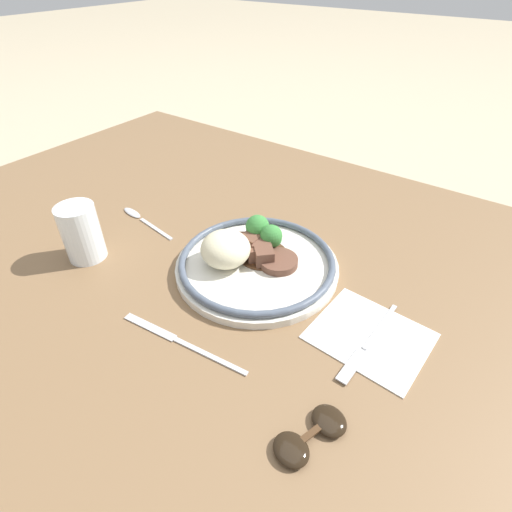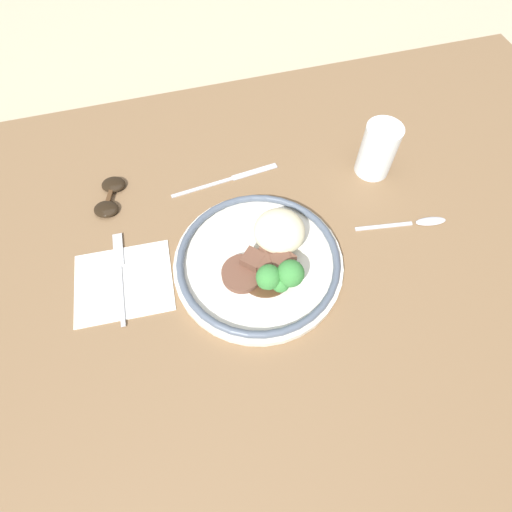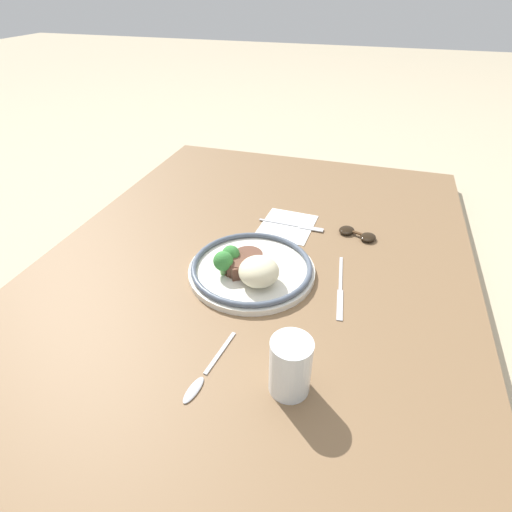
# 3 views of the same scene
# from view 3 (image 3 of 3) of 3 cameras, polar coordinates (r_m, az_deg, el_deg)

# --- Properties ---
(ground_plane) EXTENTS (8.00, 8.00, 0.00)m
(ground_plane) POSITION_cam_3_polar(r_m,az_deg,el_deg) (0.89, -1.64, -6.20)
(ground_plane) COLOR tan
(dining_table) EXTENTS (1.47, 0.97, 0.05)m
(dining_table) POSITION_cam_3_polar(r_m,az_deg,el_deg) (0.88, -1.66, -5.01)
(dining_table) COLOR brown
(dining_table) RESTS_ON ground
(napkin) EXTENTS (0.16, 0.14, 0.00)m
(napkin) POSITION_cam_3_polar(r_m,az_deg,el_deg) (1.06, 4.45, 4.33)
(napkin) COLOR white
(napkin) RESTS_ON dining_table
(plate) EXTENTS (0.28, 0.28, 0.07)m
(plate) POSITION_cam_3_polar(r_m,az_deg,el_deg) (0.87, -0.82, -1.68)
(plate) COLOR silver
(plate) RESTS_ON dining_table
(juice_glass) EXTENTS (0.07, 0.07, 0.10)m
(juice_glass) POSITION_cam_3_polar(r_m,az_deg,el_deg) (0.64, 4.91, -15.64)
(juice_glass) COLOR yellow
(juice_glass) RESTS_ON dining_table
(fork) EXTENTS (0.02, 0.17, 0.00)m
(fork) POSITION_cam_3_polar(r_m,az_deg,el_deg) (1.05, 5.91, 4.29)
(fork) COLOR #B7B7BC
(fork) RESTS_ON napkin
(knife) EXTENTS (0.21, 0.03, 0.00)m
(knife) POSITION_cam_3_polar(r_m,az_deg,el_deg) (0.86, 11.95, -4.55)
(knife) COLOR #B7B7BC
(knife) RESTS_ON dining_table
(spoon) EXTENTS (0.17, 0.04, 0.01)m
(spoon) POSITION_cam_3_polar(r_m,az_deg,el_deg) (0.69, -7.90, -17.13)
(spoon) COLOR #B7B7BC
(spoon) RESTS_ON dining_table
(sunglasses) EXTENTS (0.07, 0.10, 0.01)m
(sunglasses) POSITION_cam_3_polar(r_m,az_deg,el_deg) (1.04, 14.26, 3.11)
(sunglasses) COLOR black
(sunglasses) RESTS_ON dining_table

